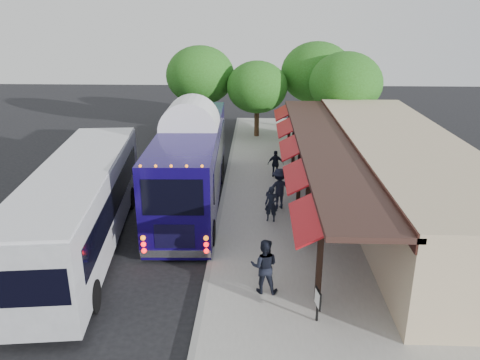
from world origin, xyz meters
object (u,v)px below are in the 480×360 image
(ped_b, at_px, (264,266))
(ped_d, at_px, (279,189))
(city_bus, at_px, (80,203))
(ped_a, at_px, (271,204))
(ped_c, at_px, (276,164))
(sign_board, at_px, (318,300))
(coach_bus, at_px, (192,159))

(ped_b, xyz_separation_m, ped_d, (0.78, 7.17, 0.03))
(city_bus, distance_m, ped_a, 8.06)
(ped_c, distance_m, sign_board, 13.32)
(ped_a, relative_size, ped_b, 0.85)
(coach_bus, xyz_separation_m, ped_a, (3.89, -2.64, -1.26))
(city_bus, bearing_deg, ped_b, -30.58)
(ped_c, xyz_separation_m, sign_board, (0.82, -13.29, -0.03))
(city_bus, relative_size, ped_a, 8.10)
(ped_a, height_order, ped_d, ped_d)
(coach_bus, relative_size, city_bus, 0.99)
(city_bus, height_order, ped_b, city_bus)
(ped_b, bearing_deg, coach_bus, -61.18)
(ped_c, distance_m, ped_d, 4.56)
(sign_board, bearing_deg, ped_a, 88.35)
(ped_a, xyz_separation_m, ped_b, (-0.38, -5.67, 0.15))
(ped_c, bearing_deg, sign_board, 93.80)
(coach_bus, distance_m, sign_board, 11.19)
(sign_board, bearing_deg, coach_bus, 106.16)
(coach_bus, distance_m, ped_d, 4.57)
(city_bus, height_order, ped_a, city_bus)
(city_bus, bearing_deg, ped_c, 40.06)
(city_bus, distance_m, ped_b, 7.95)
(ped_d, bearing_deg, ped_a, 63.85)
(ped_a, bearing_deg, ped_b, -81.56)
(coach_bus, bearing_deg, ped_c, 36.83)
(ped_b, bearing_deg, ped_d, -90.32)
(ped_a, relative_size, ped_c, 1.05)
(ped_a, bearing_deg, ped_d, 87.16)
(city_bus, relative_size, ped_d, 6.62)
(coach_bus, height_order, ped_b, coach_bus)
(city_bus, height_order, ped_d, city_bus)
(ped_d, xyz_separation_m, sign_board, (0.80, -8.73, -0.25))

